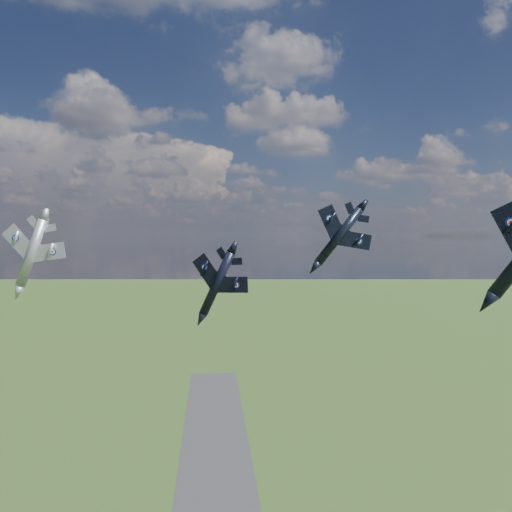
{
  "coord_description": "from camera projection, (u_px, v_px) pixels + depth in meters",
  "views": [
    {
      "loc": [
        -1.58,
        -62.15,
        86.43
      ],
      "look_at": [
        5.18,
        12.14,
        83.46
      ],
      "focal_mm": 35.0,
      "sensor_mm": 36.0,
      "label": 1
    }
  ],
  "objects": [
    {
      "name": "jet_lead_navy",
      "position": [
        217.0,
        283.0,
        82.22
      ],
      "size": [
        17.01,
        19.14,
        7.93
      ],
      "primitive_type": null,
      "rotation": [
        0.0,
        0.46,
        -0.42
      ],
      "color": "black"
    },
    {
      "name": "jet_left_silver",
      "position": [
        32.0,
        253.0,
        79.95
      ],
      "size": [
        13.13,
        16.74,
        6.94
      ],
      "primitive_type": null,
      "rotation": [
        0.0,
        0.35,
        -0.09
      ],
      "color": "#9C9EA6"
    },
    {
      "name": "jet_high_navy",
      "position": [
        339.0,
        236.0,
        85.0
      ],
      "size": [
        12.68,
        17.03,
        9.61
      ],
      "primitive_type": null,
      "rotation": [
        0.0,
        0.66,
        -0.1
      ],
      "color": "black"
    }
  ]
}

